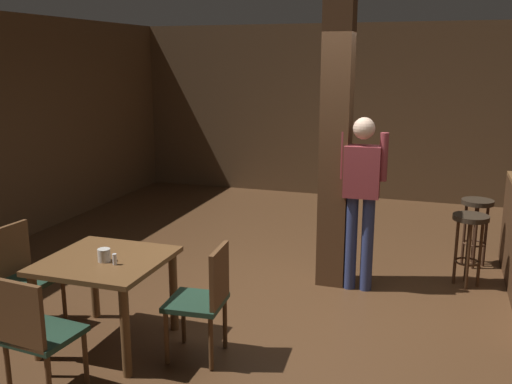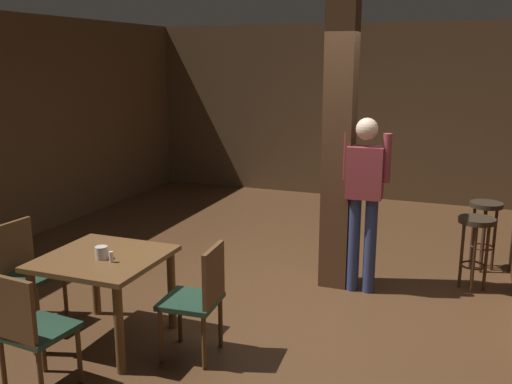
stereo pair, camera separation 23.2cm
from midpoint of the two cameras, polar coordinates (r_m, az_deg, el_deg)
name	(u,v)px [view 1 (the left image)]	position (r m, az deg, el deg)	size (l,w,h in m)	color
ground_plane	(309,306)	(5.45, 4.10, -11.29)	(10.80, 10.80, 0.00)	#4C301C
wall_back	(374,113)	(9.43, 11.01, 7.80)	(8.00, 0.10, 2.80)	brown
pillar	(336,148)	(5.64, 6.81, 4.38)	(0.28, 0.28, 2.80)	#4C301C
dining_table	(106,273)	(4.72, -16.14, -7.82)	(0.92, 0.92, 0.73)	brown
chair_south	(36,332)	(4.16, -22.71, -12.82)	(0.46, 0.46, 0.89)	#1E3828
chair_east	(205,296)	(4.40, -6.64, -10.34)	(0.45, 0.45, 0.89)	#1E3828
chair_west	(24,271)	(5.28, -23.41, -7.30)	(0.45, 0.45, 0.89)	#1E3828
napkin_cup	(104,255)	(4.60, -16.36, -6.09)	(0.10, 0.10, 0.10)	beige
salt_shaker	(115,259)	(4.51, -15.40, -6.51)	(0.03, 0.03, 0.09)	silver
standing_person	(361,192)	(5.57, 9.32, 0.04)	(0.47, 0.22, 1.72)	maroon
bar_stool_near	(470,233)	(6.06, 19.57, -3.86)	(0.35, 0.35, 0.74)	#2D2319
bar_stool_mid	(476,217)	(6.67, 20.26, -2.34)	(0.34, 0.34, 0.75)	#2D2319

